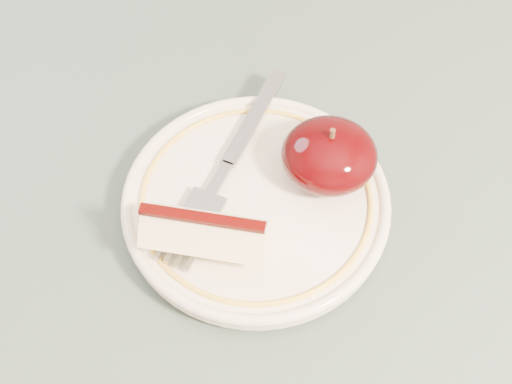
# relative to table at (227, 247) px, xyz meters

# --- Properties ---
(table) EXTENTS (0.90, 0.90, 0.75)m
(table) POSITION_rel_table_xyz_m (0.00, 0.00, 0.00)
(table) COLOR brown
(table) RESTS_ON ground
(plate) EXTENTS (0.20, 0.20, 0.02)m
(plate) POSITION_rel_table_xyz_m (0.03, -0.02, 0.10)
(plate) COLOR #F5E7CD
(plate) RESTS_ON table
(apple_half) EXTENTS (0.07, 0.07, 0.05)m
(apple_half) POSITION_rel_table_xyz_m (0.08, 0.01, 0.13)
(apple_half) COLOR black
(apple_half) RESTS_ON plate
(apple_wedge) EXTENTS (0.09, 0.04, 0.04)m
(apple_wedge) POSITION_rel_table_xyz_m (-0.00, -0.06, 0.12)
(apple_wedge) COLOR beige
(apple_wedge) RESTS_ON plate
(fork) EXTENTS (0.08, 0.19, 0.00)m
(fork) POSITION_rel_table_xyz_m (0.00, 0.01, 0.11)
(fork) COLOR #92949A
(fork) RESTS_ON plate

